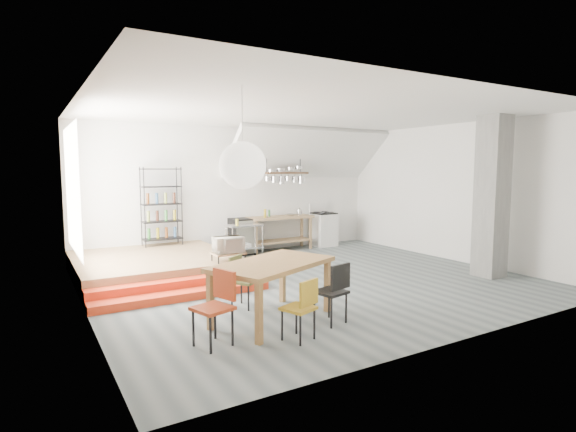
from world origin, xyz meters
TOP-DOWN VIEW (x-y plane):
  - floor at (0.00, 0.00)m, footprint 8.00×8.00m
  - wall_back at (0.00, 3.50)m, footprint 8.00×0.04m
  - wall_left at (-4.00, 0.00)m, footprint 0.04×7.00m
  - wall_right at (4.00, 0.00)m, footprint 0.04×7.00m
  - ceiling at (0.00, 0.00)m, footprint 8.00×7.00m
  - slope_ceiling at (1.80, 2.90)m, footprint 4.40×1.44m
  - window_pane at (-3.98, 1.50)m, footprint 0.02×2.50m
  - platform at (-2.50, 2.00)m, footprint 3.00×3.00m
  - step_lower at (-2.50, 0.05)m, footprint 3.00×0.35m
  - step_upper at (-2.50, 0.40)m, footprint 3.00×0.35m
  - concrete_column at (3.30, -1.50)m, footprint 0.50×0.50m
  - kitchen_counter at (1.10, 3.15)m, footprint 1.80×0.60m
  - stove at (2.50, 3.16)m, footprint 0.60×0.60m
  - pot_rack at (1.13, 2.92)m, footprint 1.20×0.50m
  - wire_shelving at (-2.00, 3.20)m, footprint 0.88×0.38m
  - microwave_shelf at (-1.40, 0.75)m, footprint 0.60×0.40m
  - paper_lantern at (-2.29, -1.85)m, footprint 0.60×0.60m
  - dining_table at (-1.74, -1.62)m, footprint 2.03×1.62m
  - chair_mustard at (-1.79, -2.50)m, footprint 0.47×0.47m
  - chair_black at (-1.08, -2.20)m, footprint 0.47×0.47m
  - chair_olive at (-1.85, -0.81)m, footprint 0.51×0.51m
  - chair_red at (-2.74, -2.05)m, footprint 0.52×0.52m
  - rolling_cart at (-0.20, 2.61)m, footprint 0.85×0.49m
  - mini_fridge at (0.00, 3.20)m, footprint 0.53×0.53m
  - microwave at (-1.40, 0.75)m, footprint 0.58×0.41m
  - bowl at (1.40, 3.10)m, footprint 0.24×0.24m

SIDE VIEW (x-z plane):
  - floor at x=0.00m, z-range 0.00..0.00m
  - step_lower at x=-2.50m, z-range 0.00..0.13m
  - step_upper at x=-2.50m, z-range 0.00..0.27m
  - platform at x=-2.50m, z-range 0.00..0.40m
  - mini_fridge at x=0.00m, z-range 0.00..0.91m
  - chair_mustard at x=-1.79m, z-range 0.08..0.87m
  - chair_olive at x=-1.85m, z-range 0.08..0.88m
  - stove at x=2.50m, z-range -0.11..1.07m
  - chair_black at x=-1.08m, z-range 0.08..0.95m
  - rolling_cart at x=-0.20m, z-range 0.12..0.95m
  - microwave_shelf at x=-1.40m, z-range 0.46..0.63m
  - chair_red at x=-2.74m, z-range 0.09..1.01m
  - kitchen_counter at x=1.10m, z-range 0.17..1.08m
  - microwave at x=-1.40m, z-range 0.56..0.87m
  - dining_table at x=-1.74m, z-range 0.33..1.18m
  - bowl at x=1.40m, z-range 0.91..0.96m
  - wire_shelving at x=-2.00m, z-range 0.43..2.23m
  - wall_back at x=0.00m, z-range 0.00..3.20m
  - wall_left at x=-4.00m, z-range 0.00..3.20m
  - wall_right at x=4.00m, z-range 0.00..3.20m
  - concrete_column at x=3.30m, z-range 0.00..3.20m
  - window_pane at x=-3.98m, z-range 0.70..2.90m
  - pot_rack at x=1.13m, z-range 1.26..2.69m
  - paper_lantern at x=-2.29m, z-range 1.90..2.50m
  - slope_ceiling at x=1.80m, z-range 1.89..3.21m
  - ceiling at x=0.00m, z-range 3.19..3.21m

